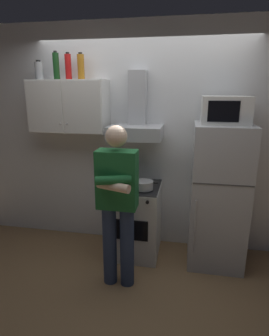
{
  "coord_description": "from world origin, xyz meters",
  "views": [
    {
      "loc": [
        0.53,
        -2.78,
        1.96
      ],
      "look_at": [
        0.0,
        0.0,
        1.15
      ],
      "focal_mm": 29.97,
      "sensor_mm": 36.0,
      "label": 1
    }
  ],
  "objects": [
    {
      "name": "stove_oven",
      "position": [
        -0.05,
        0.25,
        0.43
      ],
      "size": [
        0.6,
        0.62,
        0.87
      ],
      "color": "white",
      "rests_on": "ground_plane"
    },
    {
      "name": "upper_cabinet",
      "position": [
        -0.85,
        0.37,
        1.75
      ],
      "size": [
        0.9,
        0.37,
        0.6
      ],
      "color": "white"
    },
    {
      "name": "bottle_wine_green",
      "position": [
        -0.97,
        0.37,
        2.2
      ],
      "size": [
        0.07,
        0.07,
        0.31
      ],
      "color": "#19471E",
      "rests_on": "upper_cabinet"
    },
    {
      "name": "person_standing",
      "position": [
        -0.1,
        -0.36,
        0.9
      ],
      "size": [
        0.38,
        0.33,
        1.64
      ],
      "color": "navy",
      "rests_on": "ground_plane"
    },
    {
      "name": "bottle_liquor_amber",
      "position": [
        -0.69,
        0.41,
        2.19
      ],
      "size": [
        0.08,
        0.08,
        0.29
      ],
      "color": "#B7721E",
      "rests_on": "upper_cabinet"
    },
    {
      "name": "cooking_pot",
      "position": [
        0.08,
        0.13,
        0.92
      ],
      "size": [
        0.31,
        0.21,
        0.09
      ],
      "color": "#B7BABF",
      "rests_on": "stove_oven"
    },
    {
      "name": "bottle_canister_steel",
      "position": [
        -1.19,
        0.37,
        2.15
      ],
      "size": [
        0.09,
        0.09,
        0.22
      ],
      "color": "#B2B5BA",
      "rests_on": "upper_cabinet"
    },
    {
      "name": "refrigerator",
      "position": [
        0.9,
        0.25,
        0.8
      ],
      "size": [
        0.6,
        0.62,
        1.6
      ],
      "color": "silver",
      "rests_on": "ground_plane"
    },
    {
      "name": "microwave",
      "position": [
        0.9,
        0.27,
        1.74
      ],
      "size": [
        0.48,
        0.37,
        0.28
      ],
      "color": "silver",
      "rests_on": "refrigerator"
    },
    {
      "name": "ground_plane",
      "position": [
        0.0,
        0.0,
        0.0
      ],
      "size": [
        7.0,
        7.0,
        0.0
      ],
      "primitive_type": "plane",
      "color": "olive"
    },
    {
      "name": "range_hood",
      "position": [
        -0.05,
        0.38,
        1.6
      ],
      "size": [
        0.6,
        0.44,
        0.75
      ],
      "color": "#B7BABF"
    },
    {
      "name": "bottle_soda_red",
      "position": [
        -0.85,
        0.42,
        2.19
      ],
      "size": [
        0.07,
        0.07,
        0.3
      ],
      "color": "red",
      "rests_on": "upper_cabinet"
    },
    {
      "name": "back_wall_tiled",
      "position": [
        0.0,
        0.6,
        1.35
      ],
      "size": [
        4.8,
        0.1,
        2.7
      ],
      "primitive_type": "cube",
      "color": "white",
      "rests_on": "ground_plane"
    }
  ]
}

